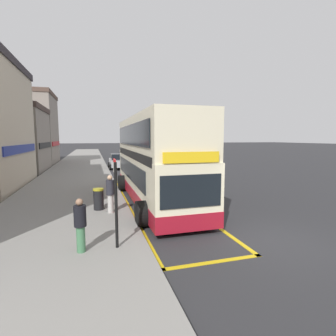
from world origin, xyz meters
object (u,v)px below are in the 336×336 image
(double_decker_bus, at_px, (154,162))
(pedestrian_waiting_near_sign, at_px, (110,192))
(parked_car_silver_far, at_px, (118,161))
(pedestrian_further_back, at_px, (80,223))
(parked_car_grey_kerbside, at_px, (131,149))
(litter_bin, at_px, (99,199))
(bus_stop_sign, at_px, (116,196))
(parked_car_teal_ahead, at_px, (149,151))
(parked_car_white_across, at_px, (156,153))

(double_decker_bus, relative_size, pedestrian_waiting_near_sign, 6.64)
(parked_car_silver_far, bearing_deg, double_decker_bus, -90.82)
(pedestrian_waiting_near_sign, height_order, pedestrian_further_back, pedestrian_waiting_near_sign)
(parked_car_grey_kerbside, height_order, litter_bin, parked_car_grey_kerbside)
(double_decker_bus, height_order, bus_stop_sign, double_decker_bus)
(parked_car_grey_kerbside, height_order, pedestrian_further_back, pedestrian_further_back)
(parked_car_teal_ahead, bearing_deg, parked_car_white_across, -92.53)
(double_decker_bus, xyz_separation_m, parked_car_grey_kerbside, (5.40, 46.73, -1.26))
(bus_stop_sign, height_order, parked_car_teal_ahead, bus_stop_sign)
(parked_car_silver_far, xyz_separation_m, litter_bin, (-2.48, -16.75, -0.18))
(pedestrian_waiting_near_sign, bearing_deg, parked_car_silver_far, 83.46)
(pedestrian_further_back, bearing_deg, pedestrian_waiting_near_sign, 73.90)
(bus_stop_sign, distance_m, parked_car_grey_kerbside, 53.03)
(parked_car_silver_far, distance_m, litter_bin, 16.93)
(double_decker_bus, height_order, pedestrian_further_back, double_decker_bus)
(pedestrian_further_back, bearing_deg, double_decker_bus, 59.09)
(parked_car_silver_far, bearing_deg, litter_bin, -100.79)
(double_decker_bus, distance_m, bus_stop_sign, 6.23)
(parked_car_white_across, xyz_separation_m, litter_bin, (-10.05, -30.54, -0.18))
(pedestrian_waiting_near_sign, bearing_deg, litter_bin, 126.59)
(bus_stop_sign, xyz_separation_m, pedestrian_waiting_near_sign, (0.06, 3.58, -0.65))
(bus_stop_sign, relative_size, pedestrian_waiting_near_sign, 1.59)
(parked_car_silver_far, height_order, parked_car_teal_ahead, same)
(double_decker_bus, relative_size, pedestrian_further_back, 7.04)
(bus_stop_sign, height_order, pedestrian_waiting_near_sign, bus_stop_sign)
(parked_car_grey_kerbside, bearing_deg, litter_bin, -102.08)
(double_decker_bus, bearing_deg, parked_car_silver_far, 91.56)
(bus_stop_sign, bearing_deg, parked_car_silver_far, 84.40)
(parked_car_teal_ahead, distance_m, pedestrian_waiting_near_sign, 37.97)
(parked_car_grey_kerbside, xyz_separation_m, pedestrian_waiting_near_sign, (-7.81, -48.85, 0.22))
(bus_stop_sign, xyz_separation_m, parked_car_teal_ahead, (9.70, 40.31, -0.88))
(litter_bin, bearing_deg, pedestrian_waiting_near_sign, -53.41)
(parked_car_teal_ahead, bearing_deg, bus_stop_sign, -105.39)
(bus_stop_sign, distance_m, parked_car_teal_ahead, 41.47)
(parked_car_white_across, relative_size, parked_car_teal_ahead, 1.00)
(parked_car_silver_far, height_order, litter_bin, parked_car_silver_far)
(parked_car_grey_kerbside, xyz_separation_m, pedestrian_further_back, (-8.87, -52.53, 0.17))
(parked_car_white_across, bearing_deg, bus_stop_sign, 72.15)
(pedestrian_further_back, distance_m, litter_bin, 4.39)
(parked_car_grey_kerbside, bearing_deg, parked_car_silver_far, -102.79)
(parked_car_white_across, bearing_deg, pedestrian_waiting_near_sign, 70.57)
(pedestrian_waiting_near_sign, distance_m, litter_bin, 0.90)
(double_decker_bus, relative_size, parked_car_grey_kerbside, 2.58)
(pedestrian_further_back, bearing_deg, parked_car_silver_far, 81.75)
(double_decker_bus, bearing_deg, parked_car_grey_kerbside, 83.41)
(parked_car_grey_kerbside, bearing_deg, bus_stop_sign, -100.86)
(bus_stop_sign, relative_size, parked_car_white_across, 0.62)
(double_decker_bus, height_order, litter_bin, double_decker_bus)
(pedestrian_further_back, bearing_deg, parked_car_teal_ahead, 75.17)
(parked_car_teal_ahead, bearing_deg, pedestrian_waiting_near_sign, -106.57)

